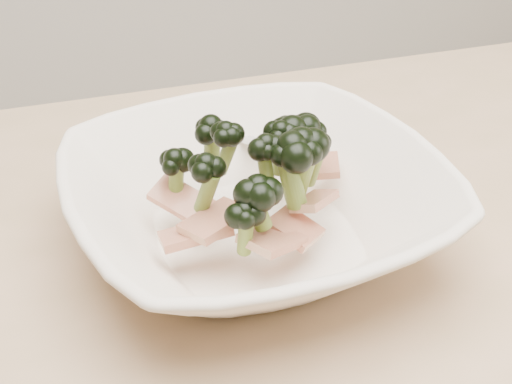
# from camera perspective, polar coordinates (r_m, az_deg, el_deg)

# --- Properties ---
(dining_table) EXTENTS (1.20, 0.80, 0.75)m
(dining_table) POSITION_cam_1_polar(r_m,az_deg,el_deg) (0.65, 5.92, -13.45)
(dining_table) COLOR tan
(dining_table) RESTS_ON ground
(broccoli_dish) EXTENTS (0.34, 0.34, 0.12)m
(broccoli_dish) POSITION_cam_1_polar(r_m,az_deg,el_deg) (0.59, 0.09, -0.66)
(broccoli_dish) COLOR #F2E1CD
(broccoli_dish) RESTS_ON dining_table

